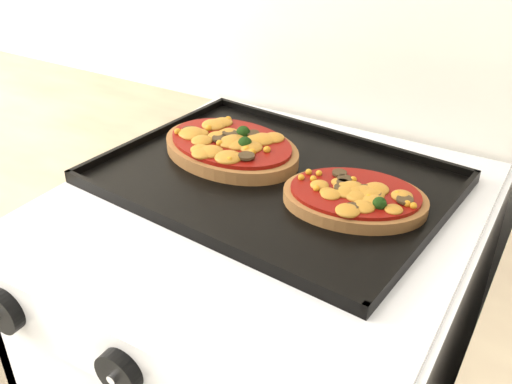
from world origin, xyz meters
The scene contains 6 objects.
control_panel centered at (-0.02, 1.39, 0.85)m, with size 0.60×0.02×0.09m, color white.
knob_left centered at (-0.22, 1.37, 0.85)m, with size 0.06×0.06×0.02m, color black.
knob_center centered at (-0.02, 1.37, 0.85)m, with size 0.06×0.06×0.02m, color black.
baking_tray centered at (-0.04, 1.74, 0.92)m, with size 0.51×0.38×0.02m, color black.
pizza_left centered at (-0.14, 1.77, 0.94)m, with size 0.25×0.17×0.04m, color brown, non-canonical shape.
pizza_right centered at (0.10, 1.73, 0.93)m, with size 0.20×0.15×0.03m, color brown, non-canonical shape.
Camera 1 is at (0.33, 1.07, 1.35)m, focal length 40.00 mm.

